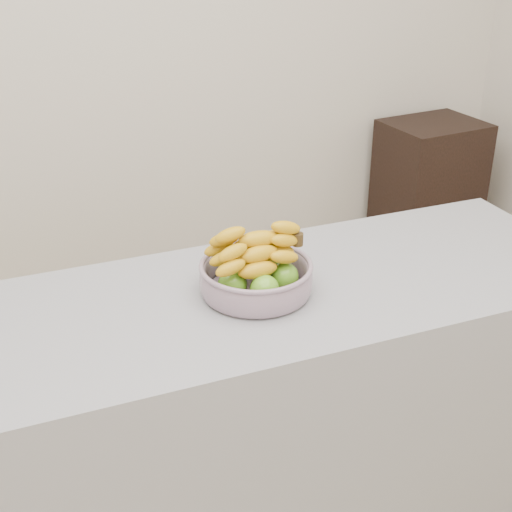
# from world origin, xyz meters

# --- Properties ---
(counter) EXTENTS (2.00, 0.60, 0.90)m
(counter) POSITION_xyz_m (0.00, 0.44, 0.45)
(counter) COLOR #9A9AA2
(counter) RESTS_ON ground
(cabinet) EXTENTS (0.48, 0.40, 0.81)m
(cabinet) POSITION_xyz_m (1.56, 1.78, 0.40)
(cabinet) COLOR black
(cabinet) RESTS_ON ground
(fruit_bowl) EXTENTS (0.27, 0.27, 0.16)m
(fruit_bowl) POSITION_xyz_m (0.10, 0.44, 0.95)
(fruit_bowl) COLOR #ABBACD
(fruit_bowl) RESTS_ON counter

